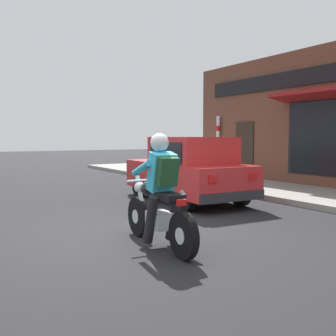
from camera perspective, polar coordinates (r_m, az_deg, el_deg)
ground_plane at (r=6.33m, az=-3.75°, el=-9.82°), size 80.00×80.00×0.00m
sidewalk_curb at (r=11.96m, az=13.08°, el=-2.80°), size 2.60×22.00×0.14m
storefront_building at (r=12.35m, az=21.79°, el=6.70°), size 1.25×11.08×4.20m
motorcycle_with_rider at (r=5.60m, az=-1.28°, el=-4.63°), size 0.57×2.02×1.62m
car_hatchback at (r=9.57m, az=2.89°, el=-0.30°), size 1.85×3.87×1.57m
traffic_cone at (r=14.77m, az=2.88°, el=0.09°), size 0.36×0.36×0.60m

